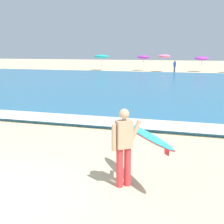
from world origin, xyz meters
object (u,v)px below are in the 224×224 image
at_px(beach_umbrella_0, 101,57).
at_px(beach_umbrella_3, 202,58).
at_px(beach_umbrella_2, 164,56).
at_px(beach_umbrella_1, 143,57).
at_px(beachgoer_near_row_left, 175,66).
at_px(surfer_with_board, 133,140).

relative_size(beach_umbrella_0, beach_umbrella_3, 1.07).
bearing_deg(beach_umbrella_3, beach_umbrella_2, -162.34).
bearing_deg(beach_umbrella_1, beach_umbrella_3, 0.76).
relative_size(beach_umbrella_3, beachgoer_near_row_left, 1.32).
distance_m(beach_umbrella_0, beach_umbrella_1, 5.91).
bearing_deg(beach_umbrella_0, beach_umbrella_2, -1.07).
bearing_deg(beachgoer_near_row_left, beach_umbrella_2, 128.84).
bearing_deg(surfer_with_board, beach_umbrella_2, 95.76).
distance_m(beach_umbrella_1, beach_umbrella_2, 3.37).
bearing_deg(beachgoer_near_row_left, beach_umbrella_3, 47.48).
bearing_deg(beach_umbrella_3, beach_umbrella_1, -179.24).
height_order(beach_umbrella_3, beachgoer_near_row_left, beach_umbrella_3).
bearing_deg(beach_umbrella_2, surfer_with_board, -84.24).
xyz_separation_m(beach_umbrella_0, beachgoer_near_row_left, (10.42, -2.14, -1.11)).
relative_size(beach_umbrella_0, beach_umbrella_1, 1.01).
distance_m(beach_umbrella_1, beachgoer_near_row_left, 5.85).
xyz_separation_m(beach_umbrella_1, beach_umbrella_3, (7.87, 0.10, -0.10)).
height_order(beach_umbrella_1, beachgoer_near_row_left, beach_umbrella_1).
bearing_deg(beach_umbrella_2, beachgoer_near_row_left, -51.16).
bearing_deg(beach_umbrella_1, beach_umbrella_2, -25.09).
xyz_separation_m(surfer_with_board, beach_umbrella_0, (-12.33, 34.89, 0.93)).
distance_m(beach_umbrella_2, beachgoer_near_row_left, 2.81).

